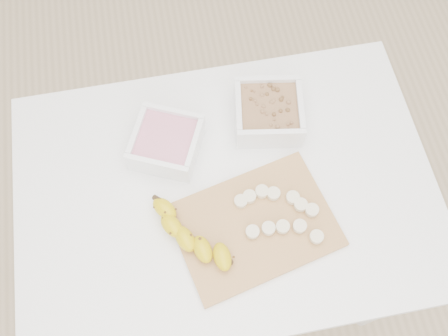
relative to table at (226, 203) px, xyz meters
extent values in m
plane|color=#C6AD89|center=(0.00, 0.00, -0.65)|extent=(3.50, 3.50, 0.00)
cube|color=white|center=(0.00, 0.00, 0.08)|extent=(1.00, 0.70, 0.04)
cylinder|color=white|center=(0.44, -0.29, -0.30)|extent=(0.05, 0.05, 0.71)
cylinder|color=white|center=(-0.44, 0.29, -0.30)|extent=(0.05, 0.05, 0.71)
cylinder|color=white|center=(0.44, 0.29, -0.30)|extent=(0.05, 0.05, 0.71)
cube|color=white|center=(-0.12, 0.13, 0.13)|extent=(0.20, 0.20, 0.07)
cube|color=#CB778F|center=(-0.12, 0.13, 0.13)|extent=(0.17, 0.17, 0.04)
cube|color=white|center=(0.14, 0.17, 0.13)|extent=(0.19, 0.19, 0.08)
cube|color=brown|center=(0.14, 0.17, 0.14)|extent=(0.16, 0.16, 0.04)
cube|color=#A87E3F|center=(0.05, -0.10, 0.10)|extent=(0.40, 0.32, 0.01)
cylinder|color=beige|center=(0.03, -0.04, 0.12)|extent=(0.03, 0.03, 0.01)
cylinder|color=beige|center=(0.05, -0.04, 0.12)|extent=(0.03, 0.03, 0.01)
cylinder|color=beige|center=(0.08, -0.03, 0.12)|extent=(0.03, 0.03, 0.01)
cylinder|color=beige|center=(0.10, -0.04, 0.12)|extent=(0.03, 0.03, 0.01)
cylinder|color=beige|center=(0.15, -0.06, 0.12)|extent=(0.03, 0.03, 0.01)
cylinder|color=beige|center=(0.16, -0.08, 0.12)|extent=(0.03, 0.03, 0.01)
cylinder|color=beige|center=(0.18, -0.10, 0.12)|extent=(0.03, 0.03, 0.01)
cylinder|color=beige|center=(0.04, -0.12, 0.12)|extent=(0.03, 0.03, 0.01)
cylinder|color=beige|center=(0.07, -0.12, 0.12)|extent=(0.03, 0.03, 0.01)
cylinder|color=beige|center=(0.11, -0.12, 0.12)|extent=(0.03, 0.03, 0.01)
cylinder|color=beige|center=(0.14, -0.13, 0.12)|extent=(0.03, 0.03, 0.01)
cylinder|color=beige|center=(0.17, -0.16, 0.12)|extent=(0.03, 0.03, 0.01)
camera|label=1|loc=(-0.09, -0.43, 1.20)|focal=40.00mm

